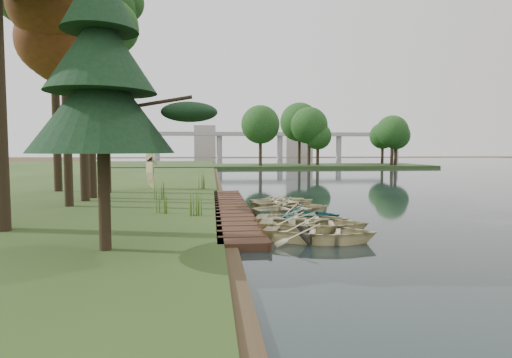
{
  "coord_description": "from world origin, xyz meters",
  "views": [
    {
      "loc": [
        -2.55,
        -20.19,
        3.04
      ],
      "look_at": [
        -0.29,
        1.49,
        1.51
      ],
      "focal_mm": 30.0,
      "sensor_mm": 36.0,
      "label": 1
    }
  ],
  "objects": [
    {
      "name": "peninsula",
      "position": [
        8.0,
        50.0,
        0.23
      ],
      "size": [
        50.0,
        14.0,
        0.45
      ],
      "primitive_type": "cube",
      "color": "#2A411D",
      "rests_on": "ground"
    },
    {
      "name": "bridge",
      "position": [
        12.31,
        120.0,
        7.08
      ],
      "size": [
        95.9,
        4.0,
        8.6
      ],
      "color": "#A5A5A0",
      "rests_on": "ground"
    },
    {
      "name": "boardwalk",
      "position": [
        -1.6,
        0.0,
        0.15
      ],
      "size": [
        1.6,
        16.0,
        0.3
      ],
      "primitive_type": "cube",
      "color": "#3A2316",
      "rests_on": "ground"
    },
    {
      "name": "reeds_0",
      "position": [
        -3.23,
        -2.56,
        0.84
      ],
      "size": [
        0.6,
        0.6,
        1.09
      ],
      "primitive_type": "cone",
      "color": "#3F661E",
      "rests_on": "bank"
    },
    {
      "name": "tree_2",
      "position": [
        -9.38,
        1.06,
        8.34
      ],
      "size": [
        4.46,
        4.46,
        10.01
      ],
      "color": "black",
      "rests_on": "bank"
    },
    {
      "name": "pine_tree",
      "position": [
        -5.44,
        -8.34,
        4.98
      ],
      "size": [
        3.8,
        3.8,
        7.73
      ],
      "color": "black",
      "rests_on": "bank"
    },
    {
      "name": "building_b",
      "position": [
        -5.0,
        145.0,
        6.0
      ],
      "size": [
        8.0,
        8.0,
        12.0
      ],
      "primitive_type": "cube",
      "color": "#A5A5A0",
      "rests_on": "ground"
    },
    {
      "name": "rowboat_5",
      "position": [
        1.19,
        -0.09,
        0.38
      ],
      "size": [
        3.35,
        2.55,
        0.65
      ],
      "primitive_type": "imported",
      "rotation": [
        0.0,
        0.0,
        1.47
      ],
      "color": "beige",
      "rests_on": "water"
    },
    {
      "name": "far_trees",
      "position": [
        4.67,
        50.0,
        6.43
      ],
      "size": [
        45.6,
        5.6,
        8.8
      ],
      "color": "black",
      "rests_on": "peninsula"
    },
    {
      "name": "rowboat_1",
      "position": [
        1.05,
        -5.47,
        0.45
      ],
      "size": [
        4.36,
        3.5,
        0.8
      ],
      "primitive_type": "imported",
      "rotation": [
        0.0,
        0.0,
        1.36
      ],
      "color": "beige",
      "rests_on": "water"
    },
    {
      "name": "rowboat_7",
      "position": [
        1.02,
        2.34,
        0.37
      ],
      "size": [
        3.48,
        2.84,
        0.63
      ],
      "primitive_type": "imported",
      "rotation": [
        0.0,
        0.0,
        1.81
      ],
      "color": "beige",
      "rests_on": "water"
    },
    {
      "name": "building_a",
      "position": [
        30.0,
        140.0,
        9.0
      ],
      "size": [
        10.0,
        8.0,
        18.0
      ],
      "primitive_type": "cube",
      "color": "#A5A5A0",
      "rests_on": "ground"
    },
    {
      "name": "reeds_3",
      "position": [
        -3.21,
        9.44,
        0.87
      ],
      "size": [
        0.6,
        0.6,
        1.14
      ],
      "primitive_type": "cone",
      "color": "#3F661E",
      "rests_on": "bank"
    },
    {
      "name": "rowboat_4",
      "position": [
        1.05,
        -1.49,
        0.42
      ],
      "size": [
        4.16,
        3.42,
        0.75
      ],
      "primitive_type": "imported",
      "rotation": [
        0.0,
        0.0,
        1.83
      ],
      "color": "beige",
      "rests_on": "water"
    },
    {
      "name": "rowboat_3",
      "position": [
        1.07,
        -2.93,
        0.39
      ],
      "size": [
        3.88,
        3.29,
        0.68
      ],
      "primitive_type": "imported",
      "rotation": [
        0.0,
        0.0,
        1.24
      ],
      "color": "teal",
      "rests_on": "water"
    },
    {
      "name": "tree_3",
      "position": [
        -9.2,
        4.57,
        9.86
      ],
      "size": [
        4.22,
        4.22,
        11.49
      ],
      "color": "black",
      "rests_on": "bank"
    },
    {
      "name": "tree_6",
      "position": [
        -9.12,
        7.6,
        11.8
      ],
      "size": [
        4.48,
        4.48,
        13.6
      ],
      "color": "black",
      "rests_on": "bank"
    },
    {
      "name": "ground",
      "position": [
        0.0,
        0.0,
        0.0
      ],
      "size": [
        300.0,
        300.0,
        0.0
      ],
      "primitive_type": "plane",
      "color": "#3D2F1D"
    },
    {
      "name": "rowboat_6",
      "position": [
        1.15,
        1.04,
        0.41
      ],
      "size": [
        4.1,
        3.54,
        0.71
      ],
      "primitive_type": "imported",
      "rotation": [
        0.0,
        0.0,
        1.94
      ],
      "color": "beige",
      "rests_on": "water"
    },
    {
      "name": "reeds_2",
      "position": [
        -5.38,
        3.39,
        0.79
      ],
      "size": [
        0.6,
        0.6,
        0.98
      ],
      "primitive_type": "cone",
      "color": "#3F661E",
      "rests_on": "bank"
    },
    {
      "name": "rowboat_2",
      "position": [
        0.89,
        -4.19,
        0.42
      ],
      "size": [
        4.08,
        3.33,
        0.74
      ],
      "primitive_type": "imported",
      "rotation": [
        0.0,
        0.0,
        1.33
      ],
      "color": "beige",
      "rests_on": "water"
    },
    {
      "name": "reeds_1",
      "position": [
        -4.67,
        -1.67,
        0.77
      ],
      "size": [
        0.6,
        0.6,
        0.94
      ],
      "primitive_type": "cone",
      "color": "#3F661E",
      "rests_on": "bank"
    },
    {
      "name": "stored_rowboat",
      "position": [
        -6.64,
        9.78,
        0.65
      ],
      "size": [
        3.57,
        2.67,
        0.7
      ],
      "primitive_type": "imported",
      "rotation": [
        3.14,
        0.0,
        1.64
      ],
      "color": "beige",
      "rests_on": "bank"
    },
    {
      "name": "rowboat_0",
      "position": [
        0.91,
        -6.78,
        0.43
      ],
      "size": [
        4.28,
        3.64,
        0.75
      ],
      "primitive_type": "imported",
      "rotation": [
        0.0,
        0.0,
        1.24
      ],
      "color": "beige",
      "rests_on": "water"
    }
  ]
}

